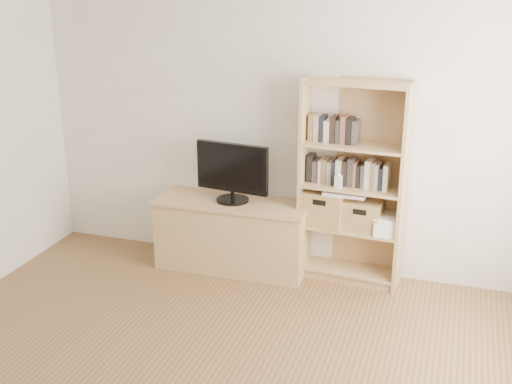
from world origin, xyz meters
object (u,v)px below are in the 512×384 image
at_px(baby_monitor, 338,182).
at_px(laptop, 346,192).
at_px(basket_right, 363,215).
at_px(television, 232,172).
at_px(bookshelf, 352,184).
at_px(basket_left, 324,207).
at_px(tv_stand, 233,235).

relative_size(baby_monitor, laptop, 0.31).
distance_m(basket_right, laptop, 0.24).
height_order(television, laptop, television).
distance_m(bookshelf, baby_monitor, 0.14).
bearing_deg(basket_right, basket_left, -178.50).
distance_m(television, baby_monitor, 0.92).
height_order(basket_left, basket_right, basket_left).
distance_m(bookshelf, basket_right, 0.28).
height_order(television, baby_monitor, television).
height_order(tv_stand, television, television).
bearing_deg(tv_stand, basket_left, 6.61).
distance_m(tv_stand, television, 0.59).
bearing_deg(baby_monitor, television, -168.86).
xyz_separation_m(baby_monitor, basket_right, (0.21, 0.08, -0.29)).
bearing_deg(laptop, basket_right, 3.99).
relative_size(bookshelf, basket_left, 4.78).
bearing_deg(basket_right, bookshelf, 178.90).
relative_size(bookshelf, basket_right, 5.59).
bearing_deg(baby_monitor, bookshelf, 51.95).
bearing_deg(bookshelf, television, -170.86).
distance_m(bookshelf, television, 1.02).
distance_m(tv_stand, bookshelf, 1.16).
relative_size(tv_stand, baby_monitor, 12.29).
xyz_separation_m(bookshelf, laptop, (-0.05, -0.02, -0.07)).
distance_m(television, basket_right, 1.16).
bearing_deg(baby_monitor, basket_left, 152.79).
xyz_separation_m(tv_stand, basket_left, (0.79, 0.10, 0.32)).
height_order(tv_stand, basket_left, basket_left).
relative_size(tv_stand, basket_left, 3.65).
bearing_deg(bookshelf, basket_right, -2.60).
xyz_separation_m(tv_stand, basket_right, (1.12, 0.08, 0.30)).
relative_size(baby_monitor, basket_left, 0.30).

